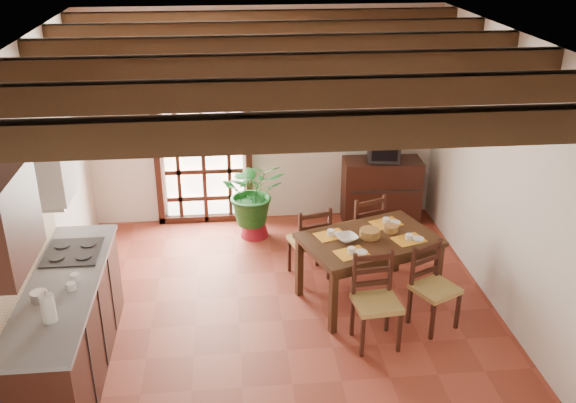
{
  "coord_description": "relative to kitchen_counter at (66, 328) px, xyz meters",
  "views": [
    {
      "loc": [
        -0.49,
        -5.45,
        3.78
      ],
      "look_at": [
        0.1,
        0.4,
        1.15
      ],
      "focal_mm": 40.0,
      "sensor_mm": 36.0,
      "label": 1
    }
  ],
  "objects": [
    {
      "name": "ground_plane",
      "position": [
        1.96,
        0.6,
        -0.47
      ],
      "size": [
        5.0,
        5.0,
        0.0
      ],
      "primitive_type": "plane",
      "color": "maroon"
    },
    {
      "name": "room_shell",
      "position": [
        1.96,
        0.6,
        1.34
      ],
      "size": [
        4.52,
        5.02,
        2.81
      ],
      "color": "silver",
      "rests_on": "ground_plane"
    },
    {
      "name": "ceiling_beams",
      "position": [
        1.96,
        0.6,
        2.22
      ],
      "size": [
        4.5,
        4.34,
        0.2
      ],
      "color": "black",
      "rests_on": "room_shell"
    },
    {
      "name": "french_door",
      "position": [
        1.16,
        3.05,
        0.7
      ],
      "size": [
        1.26,
        0.11,
        2.32
      ],
      "color": "white",
      "rests_on": "ground_plane"
    },
    {
      "name": "kitchen_counter",
      "position": [
        0.0,
        0.0,
        0.0
      ],
      "size": [
        0.64,
        2.25,
        1.38
      ],
      "color": "black",
      "rests_on": "ground_plane"
    },
    {
      "name": "range_hood",
      "position": [
        -0.09,
        0.55,
        1.26
      ],
      "size": [
        0.38,
        0.6,
        0.54
      ],
      "color": "white",
      "rests_on": "room_shell"
    },
    {
      "name": "counter_items",
      "position": [
        0.0,
        0.09,
        0.49
      ],
      "size": [
        0.5,
        1.43,
        0.25
      ],
      "color": "black",
      "rests_on": "kitchen_counter"
    },
    {
      "name": "dining_table",
      "position": [
        2.89,
        0.92,
        0.17
      ],
      "size": [
        1.57,
        1.27,
        0.74
      ],
      "rotation": [
        0.0,
        0.0,
        0.34
      ],
      "color": "#372011",
      "rests_on": "ground_plane"
    },
    {
      "name": "chair_near_left",
      "position": [
        2.81,
        0.16,
        -0.19
      ],
      "size": [
        0.45,
        0.43,
        0.91
      ],
      "rotation": [
        0.0,
        0.0,
        0.09
      ],
      "color": "#A68C47",
      "rests_on": "ground_plane"
    },
    {
      "name": "chair_near_right",
      "position": [
        3.44,
        0.38,
        -0.2
      ],
      "size": [
        0.53,
        0.52,
        0.86
      ],
      "rotation": [
        0.0,
        0.0,
        0.47
      ],
      "color": "#A68C47",
      "rests_on": "ground_plane"
    },
    {
      "name": "chair_far_left",
      "position": [
        2.34,
        1.47,
        -0.2
      ],
      "size": [
        0.49,
        0.48,
        0.88
      ],
      "rotation": [
        0.0,
        0.0,
        3.4
      ],
      "color": "#A68C47",
      "rests_on": "ground_plane"
    },
    {
      "name": "chair_far_right",
      "position": [
        2.99,
        1.69,
        -0.19
      ],
      "size": [
        0.53,
        0.51,
        0.91
      ],
      "rotation": [
        0.0,
        0.0,
        3.47
      ],
      "color": "#A68C47",
      "rests_on": "ground_plane"
    },
    {
      "name": "table_setting",
      "position": [
        2.89,
        0.92,
        0.28
      ],
      "size": [
        0.99,
        0.66,
        0.09
      ],
      "rotation": [
        0.0,
        0.0,
        0.34
      ],
      "color": "orange",
      "rests_on": "dining_table"
    },
    {
      "name": "table_bowl",
      "position": [
        2.65,
        0.89,
        0.29
      ],
      "size": [
        0.28,
        0.28,
        0.05
      ],
      "primitive_type": "imported",
      "rotation": [
        0.0,
        0.0,
        0.35
      ],
      "color": "white",
      "rests_on": "dining_table"
    },
    {
      "name": "sideboard",
      "position": [
        3.48,
        2.83,
        -0.04
      ],
      "size": [
        1.04,
        0.5,
        0.86
      ],
      "primitive_type": "cube",
      "rotation": [
        0.0,
        0.0,
        -0.05
      ],
      "color": "black",
      "rests_on": "ground_plane"
    },
    {
      "name": "crt_tv",
      "position": [
        3.48,
        2.82,
        0.58
      ],
      "size": [
        0.46,
        0.44,
        0.35
      ],
      "rotation": [
        0.0,
        0.0,
        -0.17
      ],
      "color": "black",
      "rests_on": "sideboard"
    },
    {
      "name": "fuse_box",
      "position": [
        3.46,
        3.08,
        1.28
      ],
      "size": [
        0.25,
        0.03,
        0.32
      ],
      "primitive_type": "cube",
      "color": "white",
      "rests_on": "room_shell"
    },
    {
      "name": "plant_pot",
      "position": [
        1.77,
        2.53,
        -0.36
      ],
      "size": [
        0.36,
        0.36,
        0.22
      ],
      "primitive_type": "cone",
      "color": "maroon",
      "rests_on": "ground_plane"
    },
    {
      "name": "potted_plant",
      "position": [
        1.77,
        2.53,
        0.1
      ],
      "size": [
        2.13,
        1.86,
        2.26
      ],
      "primitive_type": "imported",
      "rotation": [
        0.0,
        0.0,
        0.07
      ],
      "color": "#144C19",
      "rests_on": "ground_plane"
    },
    {
      "name": "wall_shelf",
      "position": [
        4.1,
        2.2,
        1.04
      ],
      "size": [
        0.2,
        0.42,
        0.2
      ],
      "color": "black",
      "rests_on": "room_shell"
    },
    {
      "name": "shelf_vase",
      "position": [
        4.1,
        2.2,
        1.18
      ],
      "size": [
        0.15,
        0.15,
        0.15
      ],
      "primitive_type": "imported",
      "color": "#B2BFB2",
      "rests_on": "wall_shelf"
    },
    {
      "name": "shelf_flowers",
      "position": [
        4.1,
        2.2,
        1.38
      ],
      "size": [
        0.14,
        0.14,
        0.36
      ],
      "color": "orange",
      "rests_on": "shelf_vase"
    },
    {
      "name": "framed_picture",
      "position": [
        4.18,
        2.2,
        1.58
      ],
      "size": [
        0.03,
        0.32,
        0.32
      ],
      "color": "brown",
      "rests_on": "room_shell"
    },
    {
      "name": "pendant_lamp",
      "position": [
        2.89,
        1.02,
        1.6
      ],
      "size": [
        0.36,
        0.36,
        0.84
      ],
      "color": "black",
      "rests_on": "room_shell"
    }
  ]
}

